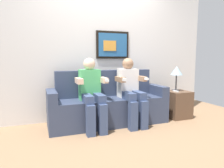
# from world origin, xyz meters

# --- Properties ---
(ground_plane) EXTENTS (5.69, 5.69, 0.00)m
(ground_plane) POSITION_xyz_m (0.00, 0.00, 0.00)
(ground_plane) COLOR #8C6B4C
(back_wall_assembly) EXTENTS (4.38, 0.10, 2.60)m
(back_wall_assembly) POSITION_xyz_m (0.01, 0.76, 1.30)
(back_wall_assembly) COLOR silver
(back_wall_assembly) RESTS_ON ground_plane
(couch) EXTENTS (1.98, 0.58, 0.90)m
(couch) POSITION_xyz_m (0.00, 0.33, 0.31)
(couch) COLOR #333D56
(couch) RESTS_ON ground_plane
(person_on_left) EXTENTS (0.46, 0.56, 1.11)m
(person_on_left) POSITION_xyz_m (-0.33, 0.16, 0.61)
(person_on_left) COLOR #4CB266
(person_on_left) RESTS_ON ground_plane
(person_on_right) EXTENTS (0.46, 0.56, 1.11)m
(person_on_right) POSITION_xyz_m (0.33, 0.16, 0.61)
(person_on_right) COLOR white
(person_on_right) RESTS_ON ground_plane
(side_table_right) EXTENTS (0.40, 0.40, 0.50)m
(side_table_right) POSITION_xyz_m (1.34, 0.22, 0.25)
(side_table_right) COLOR brown
(side_table_right) RESTS_ON ground_plane
(table_lamp) EXTENTS (0.22, 0.22, 0.46)m
(table_lamp) POSITION_xyz_m (1.32, 0.27, 0.86)
(table_lamp) COLOR #333338
(table_lamp) RESTS_ON side_table_right
(spare_remote_on_table) EXTENTS (0.04, 0.13, 0.02)m
(spare_remote_on_table) POSITION_xyz_m (1.25, 0.18, 0.51)
(spare_remote_on_table) COLOR white
(spare_remote_on_table) RESTS_ON side_table_right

